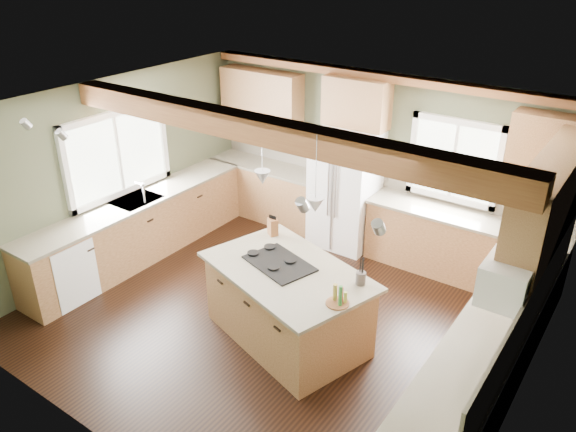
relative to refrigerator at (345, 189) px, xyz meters
The scene contains 36 objects.
floor 2.32m from the refrigerator, 81.95° to the right, with size 5.60×5.60×0.00m, color black.
ceiling 2.73m from the refrigerator, 81.95° to the right, with size 5.60×5.60×0.00m, color silver.
wall_back 0.63m from the refrigerator, 51.71° to the left, with size 5.60×5.60×0.00m, color #4B513A.
wall_left 3.30m from the refrigerator, 139.70° to the right, with size 5.00×5.00×0.00m, color #4B513A.
wall_right 3.78m from the refrigerator, 34.37° to the right, with size 5.00×5.00×0.00m, color #4B513A.
ceiling_beam 2.86m from the refrigerator, 82.80° to the right, with size 5.55×0.26×0.26m, color brown.
soffit_trim 1.69m from the refrigerator, 43.03° to the left, with size 5.55×0.20×0.10m, color brown.
backsplash_back 0.57m from the refrigerator, 50.58° to the left, with size 5.58×0.03×0.58m, color brown.
backsplash_right 3.73m from the refrigerator, 33.86° to the right, with size 0.03×3.70×0.58m, color brown.
base_cab_back_left 1.56m from the refrigerator, behind, with size 2.02×0.60×0.88m, color brown.
counter_back_left 1.49m from the refrigerator, behind, with size 2.06×0.64×0.04m, color brown.
base_cab_back_right 1.85m from the refrigerator, ahead, with size 2.62×0.60×0.88m, color brown.
counter_back_right 1.79m from the refrigerator, ahead, with size 2.66×0.64×0.04m, color brown.
base_cab_left 3.06m from the refrigerator, 136.74° to the right, with size 0.60×3.70×0.88m, color brown.
counter_left 3.02m from the refrigerator, 136.74° to the right, with size 0.64×3.74×0.04m, color brown.
base_cab_right 3.51m from the refrigerator, 36.47° to the right, with size 0.60×3.70×0.88m, color brown.
counter_right 3.48m from the refrigerator, 36.47° to the right, with size 0.64×3.74×0.04m, color brown.
upper_cab_back_left 2.00m from the refrigerator, behind, with size 1.40×0.35×0.90m, color brown.
upper_cab_over_fridge 1.27m from the refrigerator, 90.00° to the left, with size 0.96×0.35×0.70m, color brown.
upper_cab_right 3.34m from the refrigerator, 22.64° to the right, with size 0.35×2.20×0.90m, color brown.
upper_cab_back_corner 2.81m from the refrigerator, ahead, with size 0.90×0.35×0.90m, color brown.
window_left 3.30m from the refrigerator, 140.15° to the right, with size 0.04×1.60×1.05m, color white.
window_back 1.63m from the refrigerator, 13.94° to the left, with size 1.10×0.04×1.00m, color white.
sink 3.02m from the refrigerator, 136.74° to the right, with size 0.50×0.65×0.03m, color #262628.
faucet 2.90m from the refrigerator, 134.30° to the right, with size 0.02×0.02×0.28m, color #B2B2B7.
dishwasher 4.05m from the refrigerator, 123.02° to the right, with size 0.60×0.60×0.84m, color white.
microwave 3.66m from the refrigerator, 37.00° to the right, with size 0.40×0.70×0.38m, color white.
pendant_left 2.46m from the refrigerator, 84.94° to the right, with size 0.18×0.18×0.16m, color #B2B2B7.
pendant_right 2.89m from the refrigerator, 67.26° to the right, with size 0.18×0.18×0.16m, color #B2B2B7.
refrigerator is the anchor object (origin of this frame).
island 2.50m from the refrigerator, 75.27° to the right, with size 1.78×1.09×0.88m, color brown.
island_top 2.46m from the refrigerator, 75.27° to the right, with size 1.90×1.21×0.04m, color brown.
cooktop 2.38m from the refrigerator, 78.30° to the right, with size 0.77×0.52×0.02m, color black.
knife_block 1.81m from the refrigerator, 89.99° to the right, with size 0.13×0.10×0.22m, color brown.
utensil_crock 2.59m from the refrigerator, 56.63° to the right, with size 0.11×0.11×0.14m, color #453B37.
bottle_tray 2.98m from the refrigerator, 61.68° to the right, with size 0.24×0.24×0.22m, color brown, non-canonical shape.
Camera 1 is at (3.39, -4.61, 4.21)m, focal length 35.00 mm.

